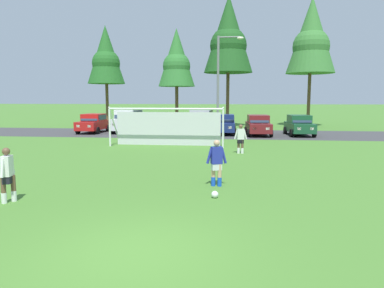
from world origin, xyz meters
TOP-DOWN VIEW (x-y plane):
  - ground_plane at (0.00, 15.00)m, footprint 400.00×400.00m
  - parking_lot_strip at (0.00, 24.76)m, footprint 52.00×8.40m
  - soccer_ball at (1.38, 4.16)m, footprint 0.22×0.22m
  - soccer_goal at (-2.40, 16.37)m, footprint 7.44×1.95m
  - player_striker_near at (1.35, 5.69)m, footprint 0.74×0.36m
  - player_midfield_center at (-4.67, 2.97)m, footprint 0.32×0.75m
  - player_defender_far at (2.32, 13.44)m, footprint 0.75×0.31m
  - parked_car_slot_far_left at (-10.82, 24.54)m, footprint 2.06×4.21m
  - parked_car_slot_left at (-7.72, 25.21)m, footprint 2.26×4.67m
  - parked_car_slot_center_left at (-4.43, 25.37)m, footprint 2.24×4.31m
  - parked_car_slot_center at (-1.05, 25.94)m, footprint 2.31×4.69m
  - parked_car_slot_center_right at (1.10, 24.55)m, footprint 2.07×4.22m
  - parked_car_slot_right at (3.96, 23.74)m, footprint 2.21×4.29m
  - parked_car_slot_far_right at (7.41, 24.12)m, footprint 2.21×4.29m
  - tree_left_edge at (-13.42, 35.33)m, footprint 4.41×4.41m
  - tree_mid_left at (-4.37, 32.37)m, footprint 3.99×3.99m
  - tree_center_back at (1.19, 33.69)m, footprint 5.37×5.37m
  - tree_mid_right at (10.27, 34.96)m, footprint 5.32×5.32m
  - street_lamp at (0.88, 20.29)m, footprint 2.00×0.32m

SIDE VIEW (x-z plane):
  - ground_plane at x=0.00m, z-range 0.00..0.00m
  - parking_lot_strip at x=0.00m, z-range 0.00..0.01m
  - soccer_ball at x=1.38m, z-range 0.00..0.22m
  - player_striker_near at x=1.35m, z-range 0.00..1.64m
  - player_midfield_center at x=-4.67m, z-range 0.00..1.64m
  - player_defender_far at x=2.32m, z-range 0.00..1.64m
  - parked_car_slot_far_left at x=-10.82m, z-range 0.02..1.74m
  - parked_car_slot_center_left at x=-4.43m, z-range 0.02..1.74m
  - parked_car_slot_center_right at x=1.10m, z-range 0.02..1.74m
  - parked_car_slot_right at x=3.96m, z-range 0.02..1.74m
  - parked_car_slot_far_right at x=7.41m, z-range 0.02..1.74m
  - parked_car_slot_left at x=-7.72m, z-range 0.03..2.19m
  - parked_car_slot_center at x=-1.05m, z-range 0.03..2.19m
  - soccer_goal at x=-2.40m, z-range 0.01..2.58m
  - street_lamp at x=0.88m, z-range 0.14..7.80m
  - tree_mid_left at x=-4.37m, z-range 2.00..12.65m
  - tree_left_edge at x=-13.42m, z-range 2.21..13.98m
  - tree_mid_right at x=10.27m, z-range 2.67..16.86m
  - tree_center_back at x=1.19m, z-range 2.70..17.03m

